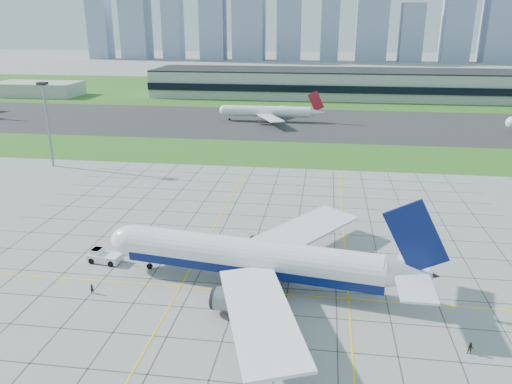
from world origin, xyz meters
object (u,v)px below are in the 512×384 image
light_mast (46,114)px  distant_jet_1 (268,111)px  crew_far (470,348)px  airliner (255,258)px  crew_near (92,289)px  pushback_tug (103,256)px

light_mast → distant_jet_1: (57.73, 81.99, -11.69)m
crew_far → distant_jet_1: bearing=117.1°
airliner → crew_near: size_ratio=34.15×
light_mast → pushback_tug: 75.41m
pushback_tug → crew_far: size_ratio=5.10×
light_mast → crew_far: light_mast is taller
crew_far → distant_jet_1: 167.46m
pushback_tug → crew_far: bearing=-9.2°
distant_jet_1 → light_mast: bearing=-125.1°
pushback_tug → crew_near: pushback_tug is taller
pushback_tug → light_mast: bearing=134.2°
light_mast → airliner: 97.36m
pushback_tug → distant_jet_1: 142.66m
airliner → distant_jet_1: size_ratio=1.29×
pushback_tug → crew_far: 63.33m
pushback_tug → crew_near: 11.42m
light_mast → distant_jet_1: bearing=54.9°
light_mast → crew_near: size_ratio=15.26×
airliner → crew_near: (-26.08, -6.67, -4.08)m
light_mast → distant_jet_1: size_ratio=0.58×
airliner → crew_far: bearing=-16.8°
crew_near → distant_jet_1: bearing=40.6°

